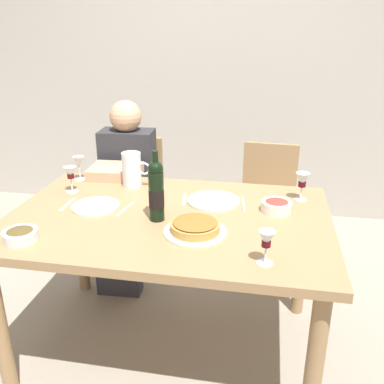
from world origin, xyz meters
The scene contains 21 objects.
ground_plane centered at (0.00, 0.00, 0.00)m, with size 8.00×8.00×0.00m, color gray.
back_wall centered at (0.00, 1.92, 1.40)m, with size 8.00×0.10×2.80m, color #B2ADA3.
dining_table centered at (0.00, 0.00, 0.67)m, with size 1.50×1.00×0.76m.
wine_bottle centered at (-0.04, -0.06, 0.90)m, with size 0.07×0.07×0.33m.
water_pitcher centered at (-0.28, 0.35, 0.84)m, with size 0.16×0.10×0.19m.
baked_tart centered at (0.16, -0.16, 0.79)m, with size 0.27×0.27×0.06m.
salad_bowl centered at (0.50, 0.14, 0.79)m, with size 0.15×0.15×0.06m.
olive_bowl centered at (-0.54, -0.35, 0.79)m, with size 0.14×0.14×0.05m.
wine_glass_left_diner centered at (0.46, -0.36, 0.85)m, with size 0.06×0.06×0.13m.
wine_glass_right_diner centered at (0.62, 0.30, 0.86)m, with size 0.07×0.07×0.14m.
wine_glass_centre centered at (-0.57, 0.20, 0.86)m, with size 0.06×0.06×0.14m.
wine_glass_spare centered at (-0.61, 0.39, 0.86)m, with size 0.06×0.06×0.14m.
dinner_plate_left_setting centered at (-0.37, 0.02, 0.77)m, with size 0.23×0.23×0.01m, color silver.
dinner_plate_right_setting centered at (0.19, 0.20, 0.77)m, with size 0.27×0.27×0.01m, color silver.
fork_left_setting centered at (-0.52, 0.02, 0.76)m, with size 0.16×0.01×0.01m, color silver.
knife_left_setting centered at (-0.22, 0.02, 0.76)m, with size 0.18×0.01×0.01m, color silver.
knife_right_setting centered at (0.34, 0.20, 0.76)m, with size 0.18×0.01×0.01m, color silver.
spoon_right_setting centered at (0.04, 0.20, 0.76)m, with size 0.16×0.01×0.01m, color silver.
chair_left centered at (-0.45, 0.88, 0.50)m, with size 0.42×0.42×0.87m.
diner_left centered at (-0.44, 0.65, 0.62)m, with size 0.35×0.52×1.16m.
chair_right centered at (0.46, 0.89, 0.50)m, with size 0.43×0.43×0.87m.
Camera 1 is at (0.44, -1.75, 1.58)m, focal length 39.60 mm.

